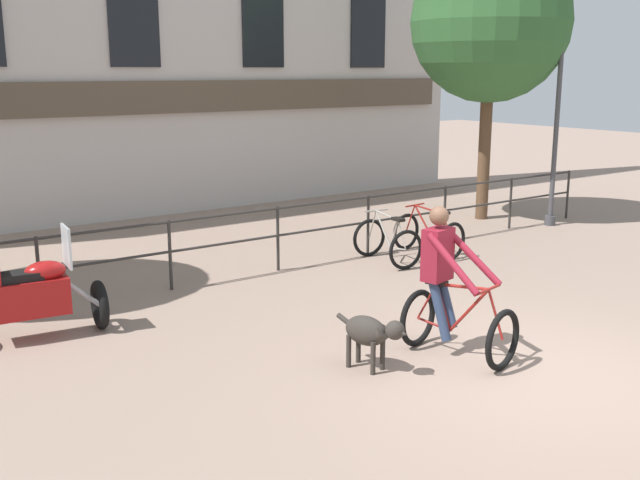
{
  "coord_description": "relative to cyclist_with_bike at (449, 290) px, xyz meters",
  "views": [
    {
      "loc": [
        -6.31,
        -4.71,
        3.17
      ],
      "look_at": [
        -0.85,
        2.86,
        1.05
      ],
      "focal_mm": 42.0,
      "sensor_mm": 36.0,
      "label": 1
    }
  ],
  "objects": [
    {
      "name": "ground_plane",
      "position": [
        0.41,
        -0.98,
        -0.76
      ],
      "size": [
        60.0,
        60.0,
        0.0
      ],
      "primitive_type": "plane",
      "color": "gray"
    },
    {
      "name": "cyclist_with_bike",
      "position": [
        0.0,
        0.0,
        0.0
      ],
      "size": [
        0.91,
        1.29,
        1.7
      ],
      "rotation": [
        0.0,
        0.0,
        0.22
      ],
      "color": "black",
      "rests_on": "ground_plane"
    },
    {
      "name": "tree_canalside_right",
      "position": [
        6.38,
        5.29,
        3.37
      ],
      "size": [
        3.32,
        3.32,
        5.81
      ],
      "color": "brown",
      "rests_on": "ground_plane"
    },
    {
      "name": "parked_bicycle_near_lamp",
      "position": [
        2.17,
        3.57,
        -0.41
      ],
      "size": [
        0.76,
        1.16,
        0.86
      ],
      "rotation": [
        0.0,
        0.0,
        3.05
      ],
      "color": "black",
      "rests_on": "ground_plane"
    },
    {
      "name": "street_lamp",
      "position": [
        7.0,
        3.95,
        1.68
      ],
      "size": [
        0.28,
        0.28,
        4.34
      ],
      "color": "#424247",
      "rests_on": "ground_plane"
    },
    {
      "name": "canal_railing",
      "position": [
        0.41,
        4.22,
        -0.05
      ],
      "size": [
        15.05,
        0.05,
        1.05
      ],
      "color": "#2D2B28",
      "rests_on": "ground_plane"
    },
    {
      "name": "dog",
      "position": [
        -1.01,
        0.16,
        -0.33
      ],
      "size": [
        0.4,
        0.91,
        0.62
      ],
      "rotation": [
        0.0,
        0.0,
        0.26
      ],
      "color": "#332D28",
      "rests_on": "ground_plane"
    },
    {
      "name": "parked_bicycle_mid_left",
      "position": [
        3.13,
        3.57,
        -0.41
      ],
      "size": [
        0.78,
        1.17,
        0.86
      ],
      "rotation": [
        0.0,
        0.0,
        3.25
      ],
      "color": "black",
      "rests_on": "ground_plane"
    },
    {
      "name": "parked_motorcycle",
      "position": [
        -3.73,
        3.26,
        -0.2
      ],
      "size": [
        1.8,
        0.81,
        1.35
      ],
      "rotation": [
        0.0,
        0.0,
        1.46
      ],
      "color": "black",
      "rests_on": "ground_plane"
    }
  ]
}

